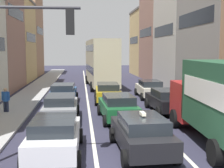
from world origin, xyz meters
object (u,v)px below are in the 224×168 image
(traffic_light_pole, at_px, (12,57))
(wagon_left_lane_second, at_px, (61,107))
(bus_mid_queue_primary, at_px, (101,61))
(pedestrian_mid_sidewalk, at_px, (6,99))
(sedan_right_lane_behind_truck, at_px, (166,100))
(sedan_left_lane_front, at_px, (55,135))
(removalist_box_truck, at_px, (222,99))
(sedan_left_lane_third, at_px, (63,93))
(hatchback_centre_lane_third, at_px, (108,92))
(sedan_centre_lane_second, at_px, (118,107))
(wagon_right_lane_far, at_px, (150,88))
(taxi_centre_lane_front, at_px, (141,133))

(traffic_light_pole, distance_m, wagon_left_lane_second, 7.69)
(bus_mid_queue_primary, bearing_deg, pedestrian_mid_sidewalk, 148.98)
(sedan_right_lane_behind_truck, bearing_deg, sedan_left_lane_front, 137.86)
(removalist_box_truck, relative_size, sedan_right_lane_behind_truck, 1.80)
(sedan_left_lane_front, bearing_deg, removalist_box_truck, -83.54)
(sedan_left_lane_third, height_order, pedestrian_mid_sidewalk, pedestrian_mid_sidewalk)
(sedan_left_lane_front, xyz_separation_m, wagon_left_lane_second, (-0.14, 5.82, 0.00))
(hatchback_centre_lane_third, height_order, pedestrian_mid_sidewalk, pedestrian_mid_sidewalk)
(sedan_centre_lane_second, distance_m, wagon_right_lane_far, 8.69)
(wagon_left_lane_second, height_order, wagon_right_lane_far, same)
(traffic_light_pole, bearing_deg, bus_mid_queue_primary, 78.74)
(pedestrian_mid_sidewalk, bearing_deg, removalist_box_truck, 68.61)
(bus_mid_queue_primary, bearing_deg, wagon_left_lane_second, 164.78)
(removalist_box_truck, xyz_separation_m, bus_mid_queue_primary, (-3.77, 20.19, 0.86))
(hatchback_centre_lane_third, height_order, bus_mid_queue_primary, bus_mid_queue_primary)
(removalist_box_truck, distance_m, wagon_left_lane_second, 8.85)
(sedan_centre_lane_second, relative_size, bus_mid_queue_primary, 0.41)
(sedan_left_lane_third, distance_m, bus_mid_queue_primary, 10.17)
(pedestrian_mid_sidewalk, bearing_deg, wagon_right_lane_far, 130.90)
(traffic_light_pole, relative_size, wagon_left_lane_second, 1.28)
(taxi_centre_lane_front, xyz_separation_m, hatchback_centre_lane_third, (-0.28, 11.67, -0.00))
(sedan_centre_lane_second, relative_size, sedan_left_lane_third, 1.00)
(taxi_centre_lane_front, bearing_deg, sedan_centre_lane_second, -0.06)
(bus_mid_queue_primary, bearing_deg, sedan_left_lane_third, 156.83)
(removalist_box_truck, bearing_deg, wagon_left_lane_second, 56.10)
(traffic_light_pole, height_order, hatchback_centre_lane_third, traffic_light_pole)
(removalist_box_truck, height_order, sedan_centre_lane_second, removalist_box_truck)
(taxi_centre_lane_front, height_order, sedan_left_lane_third, taxi_centre_lane_front)
(bus_mid_queue_primary, bearing_deg, sedan_left_lane_front, 168.56)
(wagon_left_lane_second, bearing_deg, sedan_centre_lane_second, -93.46)
(bus_mid_queue_primary, bearing_deg, sedan_right_lane_behind_truck, -168.51)
(wagon_right_lane_far, height_order, bus_mid_queue_primary, bus_mid_queue_primary)
(sedan_centre_lane_second, bearing_deg, traffic_light_pole, 144.78)
(sedan_right_lane_behind_truck, distance_m, pedestrian_mid_sidewalk, 10.25)
(sedan_left_lane_third, bearing_deg, traffic_light_pole, 177.76)
(sedan_left_lane_third, distance_m, pedestrian_mid_sidewalk, 4.85)
(sedan_left_lane_front, relative_size, wagon_right_lane_far, 1.00)
(sedan_left_lane_front, distance_m, sedan_centre_lane_second, 6.41)
(wagon_left_lane_second, xyz_separation_m, wagon_right_lane_far, (6.94, 7.65, 0.00))
(wagon_right_lane_far, bearing_deg, hatchback_centre_lane_third, 117.40)
(sedan_centre_lane_second, relative_size, hatchback_centre_lane_third, 1.00)
(wagon_left_lane_second, xyz_separation_m, bus_mid_queue_primary, (3.30, 14.98, 2.03))
(traffic_light_pole, xyz_separation_m, hatchback_centre_lane_third, (4.29, 12.81, -3.02))
(sedan_centre_lane_second, distance_m, hatchback_centre_lane_third, 6.03)
(hatchback_centre_lane_third, bearing_deg, sedan_right_lane_behind_truck, -137.56)
(hatchback_centre_lane_third, xyz_separation_m, pedestrian_mid_sidewalk, (-6.78, -3.63, 0.15))
(traffic_light_pole, height_order, taxi_centre_lane_front, traffic_light_pole)
(wagon_left_lane_second, bearing_deg, sedan_left_lane_front, -178.28)
(pedestrian_mid_sidewalk, bearing_deg, hatchback_centre_lane_third, 131.56)
(taxi_centre_lane_front, bearing_deg, wagon_right_lane_far, -16.70)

